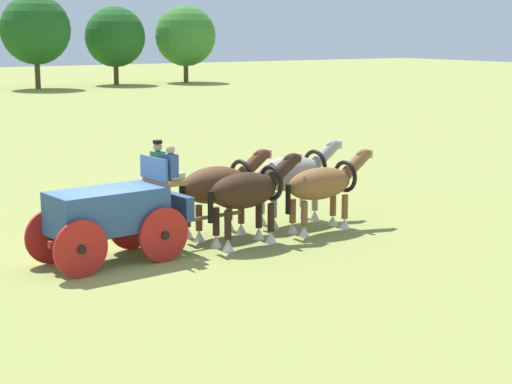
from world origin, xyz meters
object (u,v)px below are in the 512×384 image
(show_wagon, at_px, (114,211))
(draft_horse_lead_near, at_px, (292,175))
(draft_horse_rear_off, at_px, (248,192))
(draft_horse_lead_off, at_px, (323,185))
(draft_horse_rear_near, at_px, (218,186))

(show_wagon, bearing_deg, draft_horse_lead_near, 11.30)
(draft_horse_rear_off, xyz_separation_m, draft_horse_lead_near, (2.46, 1.53, 0.01))
(draft_horse_rear_off, height_order, draft_horse_lead_off, draft_horse_rear_off)
(show_wagon, distance_m, draft_horse_rear_near, 3.58)
(show_wagon, bearing_deg, draft_horse_rear_near, 15.70)
(show_wagon, height_order, draft_horse_lead_near, show_wagon)
(draft_horse_rear_off, height_order, draft_horse_lead_near, draft_horse_lead_near)
(draft_horse_rear_near, xyz_separation_m, draft_horse_lead_off, (2.73, -1.06, -0.07))
(draft_horse_rear_near, bearing_deg, show_wagon, -164.30)
(draft_horse_rear_near, xyz_separation_m, draft_horse_lead_near, (2.59, 0.24, 0.04))
(show_wagon, distance_m, draft_horse_lead_near, 6.15)
(draft_horse_lead_near, height_order, draft_horse_lead_off, draft_horse_lead_near)
(show_wagon, bearing_deg, draft_horse_lead_off, -0.82)
(draft_horse_rear_off, distance_m, draft_horse_lead_off, 2.61)
(show_wagon, distance_m, draft_horse_rear_off, 3.59)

